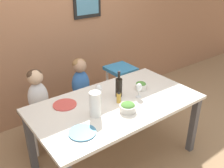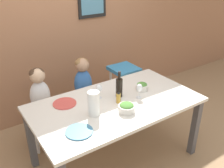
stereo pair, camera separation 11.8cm
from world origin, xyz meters
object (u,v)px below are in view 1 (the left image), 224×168
Objects in this scene: person_child_left at (37,91)px; wine_bottle at (119,87)px; salad_bowl_large at (128,107)px; dinner_plate_back_left at (65,105)px; wine_glass_far at (99,89)px; chair_far_left at (41,116)px; salad_bowl_small at (141,86)px; person_child_center at (80,78)px; dinner_plate_front_left at (82,132)px; wine_glass_near at (139,88)px; chair_far_center at (82,102)px; chair_right_highchair at (120,77)px; paper_towel_roll at (95,104)px.

wine_bottle is (0.66, -0.66, 0.12)m from person_child_left.
salad_bowl_large is 0.64m from dinner_plate_back_left.
chair_far_left is at bearing 128.68° from wine_glass_far.
salad_bowl_small is (0.42, 0.26, 0.00)m from salad_bowl_large.
dinner_plate_front_left is at bearing -119.46° from person_child_center.
wine_bottle reaches higher than dinner_plate_front_left.
wine_glass_near is at bearing -41.92° from wine_bottle.
chair_far_left and chair_far_center have the same top height.
chair_right_highchair is 2.56× the size of wine_bottle.
wine_glass_far is (-0.11, -0.57, 0.47)m from chair_far_center.
person_child_center is 0.68m from wine_bottle.
dinner_plate_back_left is (0.10, -0.48, 0.36)m from chair_far_left.
salad_bowl_small is (0.95, -0.69, 0.40)m from chair_far_left.
chair_right_highchair is at bearing 39.30° from dinner_plate_front_left.
person_child_center is 2.22× the size of dinner_plate_back_left.
person_child_center reaches higher than wine_glass_near.
chair_right_highchair is 0.77m from salad_bowl_small.
wine_bottle is at bearing 21.65° from paper_towel_roll.
wine_glass_near is (0.56, 0.02, -0.01)m from paper_towel_roll.
wine_glass_far is 0.67× the size of dinner_plate_front_left.
salad_bowl_large is at bearing -147.54° from salad_bowl_small.
person_child_left reaches higher than wine_glass_near.
paper_towel_roll is at bearing -110.90° from chair_far_center.
chair_far_center is at bearing 46.13° from dinner_plate_back_left.
wine_glass_near reaches higher than salad_bowl_large.
salad_bowl_large is (-0.67, -0.95, 0.22)m from chair_right_highchair.
wine_glass_near reaches higher than chair_far_left.
chair_right_highchair is 0.67m from person_child_center.
salad_bowl_large is (-0.03, -0.95, 0.05)m from person_child_center.
chair_far_center is (0.56, 0.00, 0.00)m from chair_far_left.
person_child_center is 0.85m from wine_glass_near.
wine_glass_near and wine_glass_far have the same top height.
wine_glass_near is 0.83m from dinner_plate_front_left.
wine_glass_near reaches higher than chair_far_center.
person_child_left is (-1.21, 0.00, 0.17)m from chair_right_highchair.
chair_far_center is at bearing -90.00° from person_child_center.
chair_right_highchair is at bearing 54.74° from salad_bowl_large.
paper_towel_roll is at bearing -158.35° from wine_bottle.
salad_bowl_small is at bearing 40.06° from wine_glass_near.
person_child_left is 0.50m from dinner_plate_back_left.
person_child_left reaches higher than chair_far_center.
chair_far_center is 1.19m from dinner_plate_front_left.
person_child_center is at bearing 69.13° from paper_towel_roll.
wine_glass_far is at bearing 50.46° from paper_towel_roll.
wine_bottle is (-0.56, -0.66, 0.29)m from chair_right_highchair.
wine_glass_near reaches higher than salad_bowl_small.
wine_bottle reaches higher than wine_glass_far.
chair_far_center is 1.95× the size of paper_towel_roll.
chair_far_center is 0.82m from wine_bottle.
dinner_plate_front_left and dinner_plate_back_left have the same top height.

